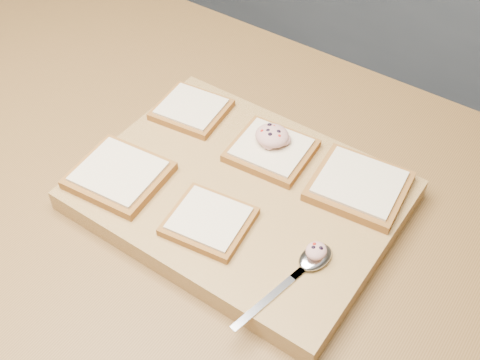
% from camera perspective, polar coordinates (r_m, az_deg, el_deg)
% --- Properties ---
extents(island_counter, '(2.00, 0.80, 0.90)m').
position_cam_1_polar(island_counter, '(1.28, 1.24, -15.42)').
color(island_counter, slate).
rests_on(island_counter, ground).
extents(cutting_board, '(0.45, 0.34, 0.04)m').
position_cam_1_polar(cutting_board, '(0.90, -0.00, -1.44)').
color(cutting_board, '#AF884B').
rests_on(cutting_board, island_counter).
extents(bread_far_left, '(0.12, 0.11, 0.02)m').
position_cam_1_polar(bread_far_left, '(1.00, -4.62, 6.71)').
color(bread_far_left, '#906025').
rests_on(bread_far_left, cutting_board).
extents(bread_far_center, '(0.13, 0.12, 0.02)m').
position_cam_1_polar(bread_far_center, '(0.93, 2.99, 2.86)').
color(bread_far_center, '#906025').
rests_on(bread_far_center, cutting_board).
extents(bread_far_right, '(0.14, 0.13, 0.02)m').
position_cam_1_polar(bread_far_right, '(0.89, 11.23, -0.51)').
color(bread_far_right, '#906025').
rests_on(bread_far_right, cutting_board).
extents(bread_near_left, '(0.14, 0.13, 0.02)m').
position_cam_1_polar(bread_near_left, '(0.91, -11.39, 0.51)').
color(bread_near_left, '#906025').
rests_on(bread_near_left, cutting_board).
extents(bread_near_center, '(0.12, 0.11, 0.02)m').
position_cam_1_polar(bread_near_center, '(0.83, -2.95, -3.89)').
color(bread_near_center, '#906025').
rests_on(bread_near_center, cutting_board).
extents(tuna_salad_dollop, '(0.05, 0.05, 0.02)m').
position_cam_1_polar(tuna_salad_dollop, '(0.92, 3.06, 4.25)').
color(tuna_salad_dollop, tan).
rests_on(tuna_salad_dollop, bread_far_center).
extents(spoon, '(0.06, 0.18, 0.01)m').
position_cam_1_polar(spoon, '(0.80, 6.53, -7.82)').
color(spoon, silver).
rests_on(spoon, cutting_board).
extents(spoon_salad, '(0.03, 0.03, 0.02)m').
position_cam_1_polar(spoon_salad, '(0.79, 7.24, -6.67)').
color(spoon_salad, tan).
rests_on(spoon_salad, spoon).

